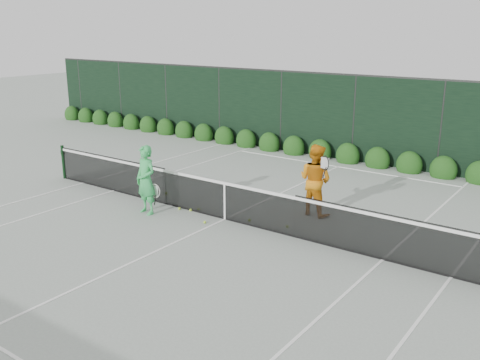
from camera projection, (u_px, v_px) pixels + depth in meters
The scene contains 8 objects.
ground at pixel (225, 219), 13.36m from camera, with size 80.00×80.00×0.00m, color gray.
tennis_net at pixel (224, 199), 13.23m from camera, with size 12.90×0.10×1.07m.
player_woman at pixel (146, 180), 13.58m from camera, with size 0.70×0.51×1.78m.
player_man at pixel (315, 180), 13.49m from camera, with size 0.97×0.79×1.84m.
court_lines at pixel (225, 219), 13.36m from camera, with size 11.03×23.83×0.01m.
windscreen_fence at pixel (143, 187), 10.83m from camera, with size 32.00×21.07×3.06m.
hedge_row at pixel (348, 156), 18.87m from camera, with size 31.66×0.65×0.94m.
tennis_balls at pixel (209, 212), 13.78m from camera, with size 4.27×1.25×0.07m.
Camera 1 is at (7.66, -9.96, 4.67)m, focal length 40.00 mm.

